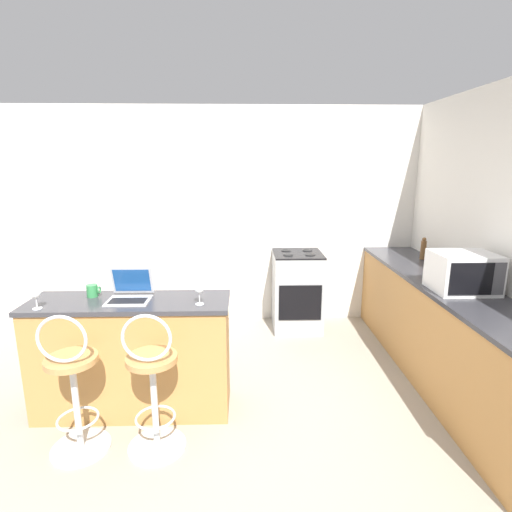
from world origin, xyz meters
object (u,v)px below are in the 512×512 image
(bar_stool_far, at_px, (153,386))
(stove_range, at_px, (297,291))
(bar_stool_near, at_px, (73,387))
(microwave, at_px, (463,272))
(wine_glass_short, at_px, (35,294))
(laptop, at_px, (130,292))
(mug_green, at_px, (93,291))
(pepper_mill, at_px, (423,249))
(wine_glass_tall, at_px, (199,289))

(bar_stool_far, height_order, stove_range, bar_stool_far)
(bar_stool_near, xyz_separation_m, microwave, (2.92, 0.64, 0.60))
(microwave, xyz_separation_m, wine_glass_short, (-3.26, -0.32, -0.05))
(bar_stool_far, xyz_separation_m, microwave, (2.39, 0.64, 0.60))
(laptop, relative_size, microwave, 0.67)
(mug_green, bearing_deg, bar_stool_far, -45.68)
(pepper_mill, bearing_deg, bar_stool_far, -145.66)
(stove_range, xyz_separation_m, wine_glass_short, (-2.11, -1.77, 0.57))
(bar_stool_near, xyz_separation_m, wine_glass_short, (-0.34, 0.32, 0.55))
(wine_glass_tall, bearing_deg, bar_stool_far, -127.00)
(microwave, relative_size, mug_green, 4.63)
(wine_glass_short, bearing_deg, bar_stool_far, -20.11)
(microwave, bearing_deg, stove_range, 128.54)
(microwave, relative_size, stove_range, 0.51)
(laptop, relative_size, wine_glass_tall, 2.01)
(bar_stool_near, relative_size, stove_range, 1.10)
(wine_glass_short, bearing_deg, wine_glass_tall, 3.08)
(stove_range, bearing_deg, wine_glass_tall, -119.23)
(wine_glass_short, bearing_deg, mug_green, 41.31)
(bar_stool_far, distance_m, mug_green, 0.95)
(stove_range, distance_m, pepper_mill, 1.48)
(laptop, height_order, microwave, microwave)
(bar_stool_far, bearing_deg, wine_glass_tall, 53.00)
(microwave, bearing_deg, bar_stool_far, -165.01)
(wine_glass_short, relative_size, wine_glass_tall, 0.96)
(stove_range, height_order, mug_green, mug_green)
(microwave, height_order, wine_glass_short, microwave)
(pepper_mill, bearing_deg, stove_range, 165.65)
(mug_green, bearing_deg, laptop, -12.08)
(bar_stool_near, height_order, laptop, laptop)
(laptop, bearing_deg, wine_glass_tall, -13.96)
(laptop, bearing_deg, bar_stool_far, -63.37)
(laptop, relative_size, wine_glass_short, 2.10)
(bar_stool_far, height_order, wine_glass_tall, wine_glass_tall)
(bar_stool_near, height_order, bar_stool_far, same)
(wine_glass_tall, bearing_deg, bar_stool_near, -155.00)
(laptop, distance_m, pepper_mill, 3.08)
(microwave, xyz_separation_m, pepper_mill, (0.17, 1.11, -0.05))
(bar_stool_near, relative_size, bar_stool_far, 1.00)
(bar_stool_near, distance_m, wine_glass_tall, 1.06)
(pepper_mill, relative_size, wine_glass_tall, 1.52)
(bar_stool_far, xyz_separation_m, pepper_mill, (2.56, 1.75, 0.55))
(microwave, distance_m, pepper_mill, 1.12)
(mug_green, height_order, wine_glass_tall, wine_glass_tall)
(wine_glass_short, distance_m, wine_glass_tall, 1.16)
(wine_glass_tall, bearing_deg, microwave, 7.04)
(bar_stool_near, distance_m, mug_green, 0.76)
(bar_stool_far, relative_size, laptop, 3.24)
(stove_range, relative_size, wine_glass_short, 6.18)
(bar_stool_near, height_order, pepper_mill, pepper_mill)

